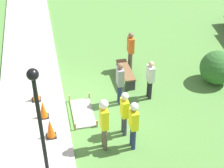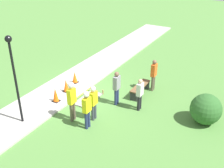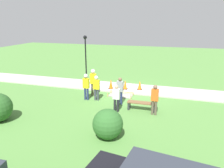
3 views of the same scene
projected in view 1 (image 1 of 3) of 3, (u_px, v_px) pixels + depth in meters
ground_plane at (66, 108)px, 12.82m from camera, size 60.00×60.00×0.00m
sidewalk at (32, 111)px, 12.57m from camera, size 28.00×2.45×0.10m
wet_concrete_patch at (83, 113)px, 12.52m from camera, size 1.70×0.81×0.27m
traffic_cone_near_patch at (35, 93)px, 12.87m from camera, size 0.34×0.34×0.66m
traffic_cone_far_patch at (43, 109)px, 12.04m from camera, size 0.34×0.34×0.70m
traffic_cone_sidewalk_edge at (50, 128)px, 11.20m from camera, size 0.34×0.34×0.73m
park_bench at (126, 72)px, 14.16m from camera, size 1.68×0.44×0.52m
worker_supervisor at (104, 120)px, 10.45m from camera, size 0.40×0.28×1.93m
worker_assistant at (134, 122)px, 10.55m from camera, size 0.40×0.26×1.78m
worker_trainee at (125, 110)px, 11.11m from camera, size 0.40×0.24×1.69m
bystander_in_orange_shirt at (131, 49)px, 14.50m from camera, size 0.40×0.23×1.76m
bystander_in_gray_shirt at (150, 78)px, 12.84m from camera, size 0.40×0.22×1.62m
bystander_in_white_shirt at (120, 81)px, 12.50m from camera, size 0.40×0.23×1.76m
lamppost_near at (39, 117)px, 8.22m from camera, size 0.28×0.28×3.95m
shrub_rounded_mid at (217, 68)px, 13.85m from camera, size 1.39×1.39×1.39m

